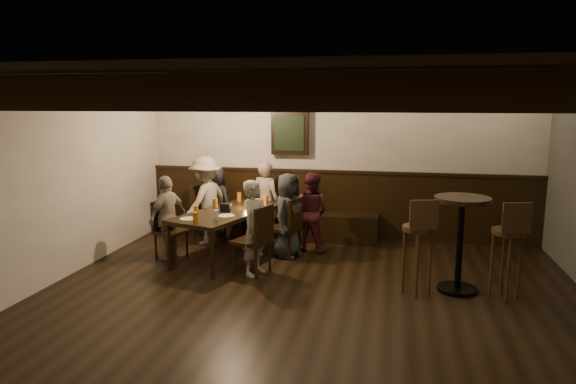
% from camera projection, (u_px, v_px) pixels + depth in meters
% --- Properties ---
extents(room, '(7.00, 7.00, 7.00)m').
position_uv_depth(room, '(308.00, 186.00, 7.39)').
color(room, black).
rests_on(room, ground).
extents(dining_table, '(1.35, 2.02, 0.70)m').
position_uv_depth(dining_table, '(228.00, 215.00, 7.47)').
color(dining_table, black).
rests_on(dining_table, floor).
extents(chair_left_near, '(0.54, 0.54, 0.95)m').
position_uv_depth(chair_left_near, '(208.00, 226.00, 8.26)').
color(chair_left_near, black).
rests_on(chair_left_near, floor).
extents(chair_left_far, '(0.49, 0.49, 0.85)m').
position_uv_depth(chair_left_far, '(170.00, 241.00, 7.49)').
color(chair_left_far, black).
rests_on(chair_left_far, floor).
extents(chair_right_near, '(0.51, 0.51, 0.89)m').
position_uv_depth(chair_right_near, '(286.00, 239.00, 7.58)').
color(chair_right_near, black).
rests_on(chair_right_near, floor).
extents(chair_right_far, '(0.53, 0.53, 0.93)m').
position_uv_depth(chair_right_far, '(253.00, 253.00, 6.80)').
color(chair_right_far, black).
rests_on(chair_right_far, floor).
extents(person_bench_left, '(0.68, 0.54, 1.21)m').
position_uv_depth(person_bench_left, '(216.00, 201.00, 8.68)').
color(person_bench_left, '#262629').
rests_on(person_bench_left, floor).
extents(person_bench_centre, '(0.55, 0.44, 1.32)m').
position_uv_depth(person_bench_centre, '(266.00, 201.00, 8.37)').
color(person_bench_centre, gray).
rests_on(person_bench_centre, floor).
extents(person_bench_right, '(0.70, 0.61, 1.22)m').
position_uv_depth(person_bench_right, '(311.00, 212.00, 7.82)').
color(person_bench_right, '#581E27').
rests_on(person_bench_right, floor).
extents(person_left_near, '(0.77, 1.03, 1.41)m').
position_uv_depth(person_left_near, '(206.00, 200.00, 8.20)').
color(person_left_near, '#9F9387').
rests_on(person_left_near, floor).
extents(person_left_far, '(0.50, 0.77, 1.22)m').
position_uv_depth(person_left_far, '(168.00, 217.00, 7.44)').
color(person_left_far, '#A09380').
rests_on(person_left_far, floor).
extents(person_right_near, '(0.56, 0.70, 1.25)m').
position_uv_depth(person_right_near, '(288.00, 215.00, 7.50)').
color(person_right_near, '#2A2B2D').
rests_on(person_right_near, floor).
extents(person_right_far, '(0.43, 0.53, 1.27)m').
position_uv_depth(person_right_far, '(255.00, 228.00, 6.72)').
color(person_right_far, '#B0A795').
rests_on(person_right_far, floor).
extents(pint_a, '(0.07, 0.07, 0.14)m').
position_uv_depth(pint_a, '(239.00, 197.00, 8.18)').
color(pint_a, '#BF7219').
rests_on(pint_a, dining_table).
extents(pint_b, '(0.07, 0.07, 0.14)m').
position_uv_depth(pint_b, '(266.00, 200.00, 7.88)').
color(pint_b, '#BF7219').
rests_on(pint_b, dining_table).
extents(pint_c, '(0.07, 0.07, 0.14)m').
position_uv_depth(pint_c, '(215.00, 203.00, 7.67)').
color(pint_c, '#BF7219').
rests_on(pint_c, dining_table).
extents(pint_d, '(0.07, 0.07, 0.14)m').
position_uv_depth(pint_d, '(253.00, 206.00, 7.47)').
color(pint_d, silver).
rests_on(pint_d, dining_table).
extents(pint_e, '(0.07, 0.07, 0.14)m').
position_uv_depth(pint_e, '(196.00, 211.00, 7.16)').
color(pint_e, '#BF7219').
rests_on(pint_e, dining_table).
extents(pint_f, '(0.07, 0.07, 0.14)m').
position_uv_depth(pint_f, '(216.00, 215.00, 6.87)').
color(pint_f, silver).
rests_on(pint_f, dining_table).
extents(pint_g, '(0.07, 0.07, 0.14)m').
position_uv_depth(pint_g, '(195.00, 218.00, 6.73)').
color(pint_g, '#BF7219').
rests_on(pint_g, dining_table).
extents(plate_near, '(0.24, 0.24, 0.01)m').
position_uv_depth(plate_near, '(189.00, 219.00, 6.92)').
color(plate_near, white).
rests_on(plate_near, dining_table).
extents(plate_far, '(0.24, 0.24, 0.01)m').
position_uv_depth(plate_far, '(226.00, 216.00, 7.11)').
color(plate_far, white).
rests_on(plate_far, dining_table).
extents(condiment_caddy, '(0.15, 0.10, 0.12)m').
position_uv_depth(condiment_caddy, '(226.00, 208.00, 7.40)').
color(condiment_caddy, black).
rests_on(condiment_caddy, dining_table).
extents(candle, '(0.05, 0.05, 0.05)m').
position_uv_depth(candle, '(246.00, 207.00, 7.65)').
color(candle, beige).
rests_on(candle, dining_table).
extents(high_top_table, '(0.65, 0.65, 1.16)m').
position_uv_depth(high_top_table, '(461.00, 230.00, 6.10)').
color(high_top_table, black).
rests_on(high_top_table, floor).
extents(bar_stool_left, '(0.39, 0.41, 1.18)m').
position_uv_depth(bar_stool_left, '(417.00, 259.00, 6.06)').
color(bar_stool_left, '#311F0F').
rests_on(bar_stool_left, floor).
extents(bar_stool_right, '(0.39, 0.41, 1.18)m').
position_uv_depth(bar_stool_right, '(506.00, 263.00, 5.91)').
color(bar_stool_right, '#311F0F').
rests_on(bar_stool_right, floor).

